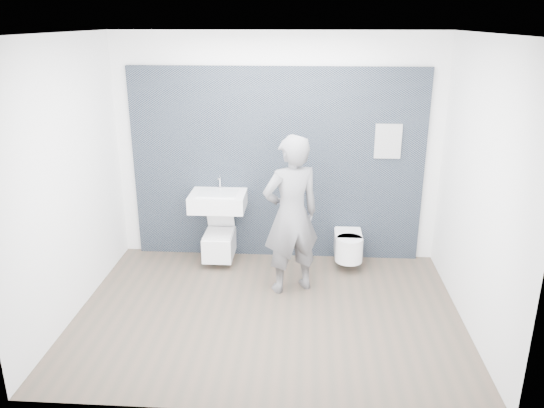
# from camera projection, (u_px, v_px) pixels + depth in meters

# --- Properties ---
(ground) EXTENTS (4.00, 4.00, 0.00)m
(ground) POSITION_uv_depth(u_px,v_px,m) (268.00, 312.00, 5.58)
(ground) COLOR brown
(ground) RESTS_ON ground
(room_shell) EXTENTS (4.00, 4.00, 4.00)m
(room_shell) POSITION_uv_depth(u_px,v_px,m) (268.00, 151.00, 5.00)
(room_shell) COLOR white
(room_shell) RESTS_ON ground
(tile_wall) EXTENTS (3.60, 0.06, 2.40)m
(tile_wall) POSITION_uv_depth(u_px,v_px,m) (276.00, 254.00, 6.96)
(tile_wall) COLOR black
(tile_wall) RESTS_ON ground
(washbasin) EXTENTS (0.67, 0.50, 0.50)m
(washbasin) POSITION_uv_depth(u_px,v_px,m) (218.00, 201.00, 6.47)
(washbasin) COLOR white
(washbasin) RESTS_ON ground
(toilet_square) EXTENTS (0.36, 0.52, 0.67)m
(toilet_square) POSITION_uv_depth(u_px,v_px,m) (219.00, 243.00, 6.65)
(toilet_square) COLOR white
(toilet_square) RESTS_ON ground
(toilet_rounded) EXTENTS (0.33, 0.56, 0.31)m
(toilet_rounded) POSITION_uv_depth(u_px,v_px,m) (349.00, 246.00, 6.51)
(toilet_rounded) COLOR white
(toilet_rounded) RESTS_ON ground
(info_placard) EXTENTS (0.31, 0.03, 0.42)m
(info_placard) POSITION_uv_depth(u_px,v_px,m) (379.00, 258.00, 6.83)
(info_placard) COLOR silver
(info_placard) RESTS_ON ground
(visitor) EXTENTS (0.77, 0.66, 1.79)m
(visitor) POSITION_uv_depth(u_px,v_px,m) (291.00, 215.00, 5.77)
(visitor) COLOR slate
(visitor) RESTS_ON ground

